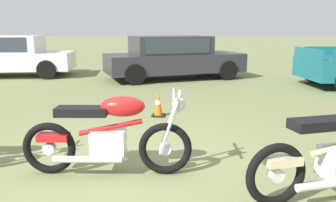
{
  "coord_description": "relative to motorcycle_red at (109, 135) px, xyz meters",
  "views": [
    {
      "loc": [
        1.11,
        -3.96,
        1.74
      ],
      "look_at": [
        0.43,
        1.34,
        0.6
      ],
      "focal_mm": 37.36,
      "sensor_mm": 36.0,
      "label": 1
    }
  ],
  "objects": [
    {
      "name": "traffic_cone",
      "position": [
        0.16,
        2.81,
        -0.25
      ],
      "size": [
        0.25,
        0.25,
        0.51
      ],
      "color": "#EA590F",
      "rests_on": "ground"
    },
    {
      "name": "ground_plane",
      "position": [
        0.09,
        0.13,
        -0.48
      ],
      "size": [
        120.0,
        120.0,
        0.0
      ],
      "primitive_type": "plane",
      "color": "olive"
    },
    {
      "name": "car_white",
      "position": [
        -6.19,
        7.68,
        0.35
      ],
      "size": [
        4.73,
        2.67,
        1.43
      ],
      "rotation": [
        0.0,
        0.0,
        0.21
      ],
      "color": "silver",
      "rests_on": "ground"
    },
    {
      "name": "motorcycle_red",
      "position": [
        0.0,
        0.0,
        0.0
      ],
      "size": [
        2.02,
        0.68,
        1.02
      ],
      "rotation": [
        0.0,
        0.0,
        0.11
      ],
      "color": "black",
      "rests_on": "ground"
    },
    {
      "name": "car_charcoal",
      "position": [
        -0.14,
        7.86,
        0.32
      ],
      "size": [
        4.87,
        3.61,
        1.43
      ],
      "rotation": [
        0.0,
        0.0,
        0.46
      ],
      "color": "#2D2D33",
      "rests_on": "ground"
    }
  ]
}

